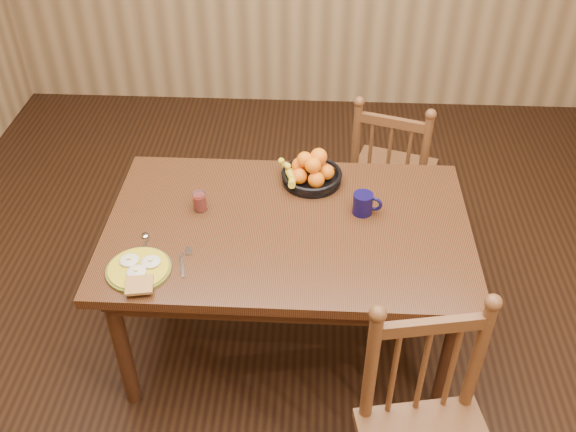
{
  "coord_description": "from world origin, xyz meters",
  "views": [
    {
      "loc": [
        0.11,
        -2.16,
        2.55
      ],
      "look_at": [
        0.0,
        0.0,
        0.8
      ],
      "focal_mm": 40.0,
      "sensor_mm": 36.0,
      "label": 1
    }
  ],
  "objects_px": {
    "chair_far": "(391,175)",
    "breakfast_plate": "(139,269)",
    "dining_table": "(288,239)",
    "coffee_mug": "(364,203)",
    "fruit_bowl": "(311,172)"
  },
  "relations": [
    {
      "from": "dining_table",
      "to": "breakfast_plate",
      "type": "height_order",
      "value": "breakfast_plate"
    },
    {
      "from": "breakfast_plate",
      "to": "coffee_mug",
      "type": "xyz_separation_m",
      "value": [
        0.92,
        0.43,
        0.04
      ]
    },
    {
      "from": "breakfast_plate",
      "to": "fruit_bowl",
      "type": "xyz_separation_m",
      "value": [
        0.68,
        0.66,
        0.04
      ]
    },
    {
      "from": "breakfast_plate",
      "to": "coffee_mug",
      "type": "distance_m",
      "value": 1.01
    },
    {
      "from": "dining_table",
      "to": "fruit_bowl",
      "type": "height_order",
      "value": "fruit_bowl"
    },
    {
      "from": "dining_table",
      "to": "coffee_mug",
      "type": "distance_m",
      "value": 0.37
    },
    {
      "from": "chair_far",
      "to": "fruit_bowl",
      "type": "relative_size",
      "value": 3.01
    },
    {
      "from": "chair_far",
      "to": "breakfast_plate",
      "type": "bearing_deg",
      "value": 62.49
    },
    {
      "from": "breakfast_plate",
      "to": "chair_far",
      "type": "bearing_deg",
      "value": 45.21
    },
    {
      "from": "dining_table",
      "to": "breakfast_plate",
      "type": "distance_m",
      "value": 0.68
    },
    {
      "from": "coffee_mug",
      "to": "breakfast_plate",
      "type": "bearing_deg",
      "value": -154.77
    },
    {
      "from": "dining_table",
      "to": "fruit_bowl",
      "type": "relative_size",
      "value": 4.94
    },
    {
      "from": "dining_table",
      "to": "chair_far",
      "type": "bearing_deg",
      "value": 56.23
    },
    {
      "from": "dining_table",
      "to": "fruit_bowl",
      "type": "xyz_separation_m",
      "value": [
        0.09,
        0.33,
        0.14
      ]
    },
    {
      "from": "chair_far",
      "to": "breakfast_plate",
      "type": "height_order",
      "value": "chair_far"
    }
  ]
}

